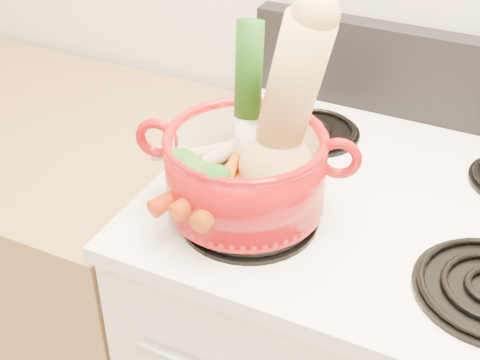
% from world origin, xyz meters
% --- Properties ---
extents(cooktop, '(0.78, 0.67, 0.03)m').
position_xyz_m(cooktop, '(0.00, 1.40, 0.93)').
color(cooktop, white).
rests_on(cooktop, stove_body).
extents(control_backsplash, '(0.76, 0.05, 0.18)m').
position_xyz_m(control_backsplash, '(0.00, 1.70, 1.04)').
color(control_backsplash, black).
rests_on(control_backsplash, cooktop).
extents(burner_front_left, '(0.22, 0.22, 0.02)m').
position_xyz_m(burner_front_left, '(-0.19, 1.24, 0.96)').
color(burner_front_left, black).
rests_on(burner_front_left, cooktop).
extents(burner_back_left, '(0.17, 0.17, 0.02)m').
position_xyz_m(burner_back_left, '(-0.19, 1.54, 0.96)').
color(burner_back_left, black).
rests_on(burner_back_left, cooktop).
extents(dutch_oven, '(0.31, 0.31, 0.13)m').
position_xyz_m(dutch_oven, '(-0.21, 1.26, 1.03)').
color(dutch_oven, '#960A0D').
rests_on(dutch_oven, burner_front_left).
extents(pot_handle_left, '(0.07, 0.03, 0.07)m').
position_xyz_m(pot_handle_left, '(-0.34, 1.22, 1.07)').
color(pot_handle_left, '#960A0D').
rests_on(pot_handle_left, dutch_oven).
extents(pot_handle_right, '(0.07, 0.03, 0.07)m').
position_xyz_m(pot_handle_right, '(-0.07, 1.29, 1.07)').
color(pot_handle_right, '#960A0D').
rests_on(pot_handle_right, dutch_oven).
extents(squash, '(0.23, 0.19, 0.33)m').
position_xyz_m(squash, '(-0.14, 1.26, 1.15)').
color(squash, '#DDB471').
rests_on(squash, dutch_oven).
extents(leek, '(0.05, 0.08, 0.28)m').
position_xyz_m(leek, '(-0.22, 1.29, 1.13)').
color(leek, silver).
rests_on(leek, dutch_oven).
extents(ginger, '(0.11, 0.10, 0.05)m').
position_xyz_m(ginger, '(-0.18, 1.33, 1.02)').
color(ginger, tan).
rests_on(ginger, dutch_oven).
extents(parsnip_0, '(0.11, 0.20, 0.05)m').
position_xyz_m(parsnip_0, '(-0.24, 1.30, 1.02)').
color(parsnip_0, beige).
rests_on(parsnip_0, dutch_oven).
extents(parsnip_1, '(0.09, 0.18, 0.05)m').
position_xyz_m(parsnip_1, '(-0.27, 1.25, 1.02)').
color(parsnip_1, '#F0E4C4').
rests_on(parsnip_1, dutch_oven).
extents(parsnip_2, '(0.08, 0.21, 0.06)m').
position_xyz_m(parsnip_2, '(-0.23, 1.28, 1.03)').
color(parsnip_2, beige).
rests_on(parsnip_2, dutch_oven).
extents(parsnip_3, '(0.18, 0.11, 0.05)m').
position_xyz_m(parsnip_3, '(-0.29, 1.28, 1.03)').
color(parsnip_3, beige).
rests_on(parsnip_3, dutch_oven).
extents(parsnip_4, '(0.15, 0.21, 0.06)m').
position_xyz_m(parsnip_4, '(-0.25, 1.29, 1.04)').
color(parsnip_4, beige).
rests_on(parsnip_4, dutch_oven).
extents(parsnip_5, '(0.12, 0.20, 0.06)m').
position_xyz_m(parsnip_5, '(-0.24, 1.28, 1.05)').
color(parsnip_5, beige).
rests_on(parsnip_5, dutch_oven).
extents(carrot_0, '(0.04, 0.16, 0.04)m').
position_xyz_m(carrot_0, '(-0.22, 1.21, 1.01)').
color(carrot_0, '#D74E0A').
rests_on(carrot_0, dutch_oven).
extents(carrot_1, '(0.07, 0.14, 0.04)m').
position_xyz_m(carrot_1, '(-0.27, 1.19, 1.02)').
color(carrot_1, '#B83309').
rests_on(carrot_1, dutch_oven).
extents(carrot_2, '(0.04, 0.18, 0.05)m').
position_xyz_m(carrot_2, '(-0.21, 1.20, 1.02)').
color(carrot_2, '#C8420A').
rests_on(carrot_2, dutch_oven).
extents(carrot_3, '(0.06, 0.14, 0.04)m').
position_xyz_m(carrot_3, '(-0.24, 1.19, 1.03)').
color(carrot_3, '#DD440B').
rests_on(carrot_3, dutch_oven).
extents(carrot_4, '(0.07, 0.18, 0.05)m').
position_xyz_m(carrot_4, '(-0.22, 1.22, 1.04)').
color(carrot_4, '#D45C0A').
rests_on(carrot_4, dutch_oven).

